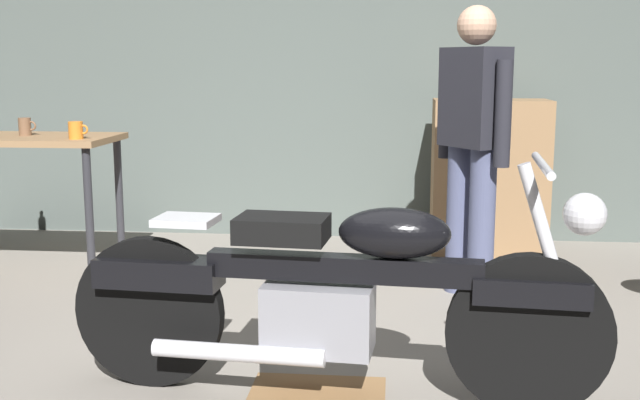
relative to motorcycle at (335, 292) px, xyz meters
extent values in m
plane|color=gray|center=(-0.21, 0.27, -0.45)|extent=(12.00, 12.00, 0.00)
cube|color=#56605B|center=(-0.21, 3.07, 1.10)|extent=(8.00, 0.12, 3.10)
cube|color=#99724C|center=(-2.19, 1.71, 0.43)|extent=(1.30, 0.64, 0.04)
cylinder|color=#2D2D33|center=(-1.60, 1.45, -0.02)|extent=(0.05, 0.05, 0.86)
cylinder|color=#2D2D33|center=(-1.60, 1.97, -0.02)|extent=(0.05, 0.05, 0.86)
cylinder|color=black|center=(0.76, -0.06, -0.13)|extent=(0.64, 0.12, 0.64)
cylinder|color=black|center=(-0.79, 0.07, -0.13)|extent=(0.64, 0.12, 0.64)
cube|color=black|center=(0.76, -0.06, 0.05)|extent=(0.45, 0.18, 0.10)
cube|color=black|center=(-0.74, 0.07, 0.05)|extent=(0.53, 0.22, 0.12)
cube|color=gray|center=(-0.07, 0.01, -0.11)|extent=(0.46, 0.28, 0.28)
cube|color=black|center=(0.03, 0.00, 0.10)|extent=(1.10, 0.19, 0.10)
ellipsoid|color=black|center=(0.23, -0.02, 0.25)|extent=(0.46, 0.26, 0.20)
cube|color=black|center=(-0.22, 0.02, 0.25)|extent=(0.38, 0.27, 0.10)
cube|color=silver|center=(-0.61, 0.06, 0.27)|extent=(0.26, 0.22, 0.03)
cylinder|color=silver|center=(0.82, -0.07, 0.20)|extent=(0.27, 0.07, 0.68)
cylinder|color=silver|center=(0.78, -0.06, 0.53)|extent=(0.08, 0.60, 0.03)
sphere|color=silver|center=(0.94, -0.08, 0.35)|extent=(0.16, 0.16, 0.16)
cylinder|color=silver|center=(-0.38, -0.11, -0.23)|extent=(0.70, 0.13, 0.07)
cylinder|color=#52587B|center=(0.73, 1.43, -0.01)|extent=(0.15, 0.15, 0.88)
cylinder|color=#52587B|center=(0.61, 1.60, -0.01)|extent=(0.15, 0.15, 0.88)
cube|color=#26262D|center=(0.67, 1.51, 0.71)|extent=(0.40, 0.44, 0.56)
cylinder|color=#26262D|center=(0.81, 1.32, 0.63)|extent=(0.09, 0.09, 0.58)
cylinder|color=#26262D|center=(0.53, 1.71, 0.63)|extent=(0.09, 0.09, 0.58)
sphere|color=tan|center=(0.67, 1.51, 1.11)|extent=(0.22, 0.22, 0.22)
cube|color=#99724C|center=(0.90, 2.57, 0.10)|extent=(0.80, 0.44, 1.10)
sphere|color=tan|center=(0.90, 2.34, 0.40)|extent=(0.04, 0.04, 0.04)
sphere|color=tan|center=(0.90, 2.34, 0.10)|extent=(0.04, 0.04, 0.04)
sphere|color=tan|center=(0.90, 2.34, -0.20)|extent=(0.04, 0.04, 0.04)
cube|color=olive|center=(-0.07, 0.00, -0.44)|extent=(0.56, 0.40, 0.01)
cylinder|color=orange|center=(-1.69, 1.53, 0.50)|extent=(0.09, 0.09, 0.11)
torus|color=orange|center=(-1.64, 1.53, 0.51)|extent=(0.06, 0.01, 0.06)
cylinder|color=brown|center=(-2.10, 1.73, 0.51)|extent=(0.08, 0.08, 0.11)
torus|color=brown|center=(-2.06, 1.73, 0.51)|extent=(0.06, 0.01, 0.06)
camera|label=1|loc=(0.23, -2.99, 0.90)|focal=43.71mm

